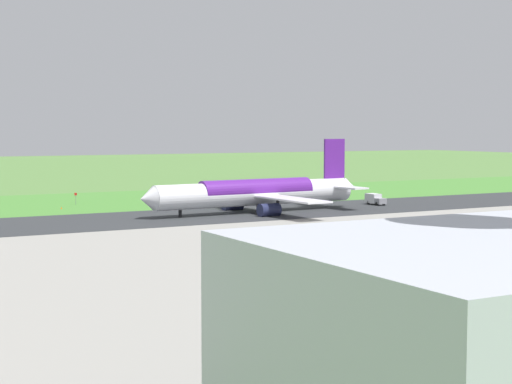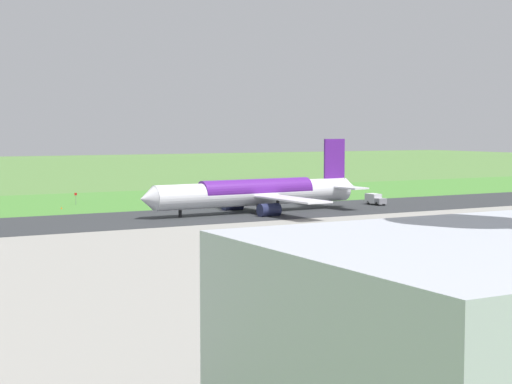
{
  "view_description": "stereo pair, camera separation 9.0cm",
  "coord_description": "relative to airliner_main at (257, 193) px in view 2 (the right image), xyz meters",
  "views": [
    {
      "loc": [
        77.61,
        151.93,
        17.93
      ],
      "look_at": [
        -5.23,
        0.0,
        4.5
      ],
      "focal_mm": 56.61,
      "sensor_mm": 36.0,
      "label": 1
    },
    {
      "loc": [
        77.53,
        151.97,
        17.93
      ],
      "look_at": [
        -5.23,
        0.0,
        4.5
      ],
      "focal_mm": 56.61,
      "sensor_mm": 36.0,
      "label": 2
    }
  ],
  "objects": [
    {
      "name": "traffic_cone_orange",
      "position": [
        35.19,
        -27.88,
        -4.08
      ],
      "size": [
        0.4,
        0.4,
        0.55
      ],
      "primitive_type": "cone",
      "color": "orange",
      "rests_on": "ground"
    },
    {
      "name": "ground_plane",
      "position": [
        5.6,
        0.02,
        -4.35
      ],
      "size": [
        800.0,
        800.0,
        0.0
      ],
      "primitive_type": "plane",
      "color": "#547F3D"
    },
    {
      "name": "runway_asphalt",
      "position": [
        5.6,
        0.02,
        -4.32
      ],
      "size": [
        600.0,
        30.41,
        0.06
      ],
      "primitive_type": "cube",
      "color": "#2D3033",
      "rests_on": "ground"
    },
    {
      "name": "airliner_main",
      "position": [
        0.0,
        0.0,
        0.0
      ],
      "size": [
        54.13,
        44.28,
        15.88
      ],
      "color": "white",
      "rests_on": "ground"
    },
    {
      "name": "grass_verge_foreground",
      "position": [
        5.6,
        -31.55,
        -4.33
      ],
      "size": [
        600.0,
        80.0,
        0.04
      ],
      "primitive_type": "cube",
      "color": "#478534",
      "rests_on": "ground"
    },
    {
      "name": "service_truck_baggage",
      "position": [
        -33.21,
        -2.33,
        -2.95
      ],
      "size": [
        2.34,
        5.82,
        2.65
      ],
      "color": "gray",
      "rests_on": "ground"
    },
    {
      "name": "no_stopping_sign",
      "position": [
        29.39,
        -36.55,
        -2.65
      ],
      "size": [
        0.6,
        0.1,
        2.89
      ],
      "color": "slate",
      "rests_on": "ground"
    },
    {
      "name": "apron_concrete",
      "position": [
        5.6,
        52.41,
        -4.33
      ],
      "size": [
        440.0,
        110.0,
        0.05
      ],
      "primitive_type": "cube",
      "color": "gray",
      "rests_on": "ground"
    }
  ]
}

